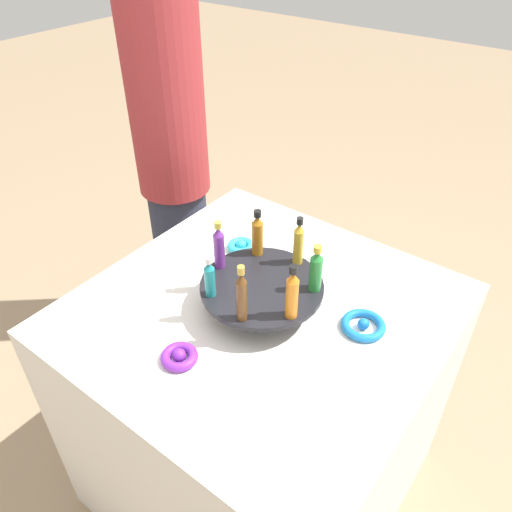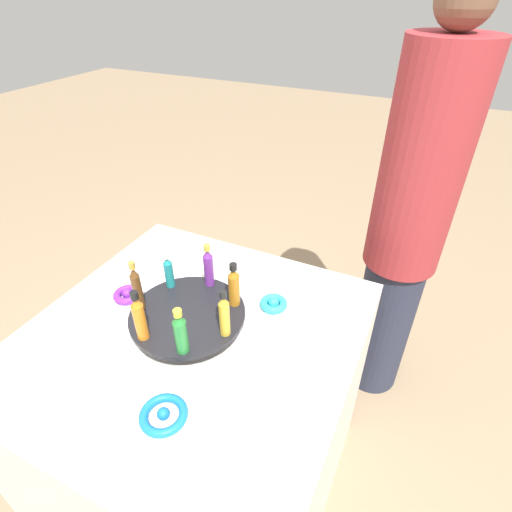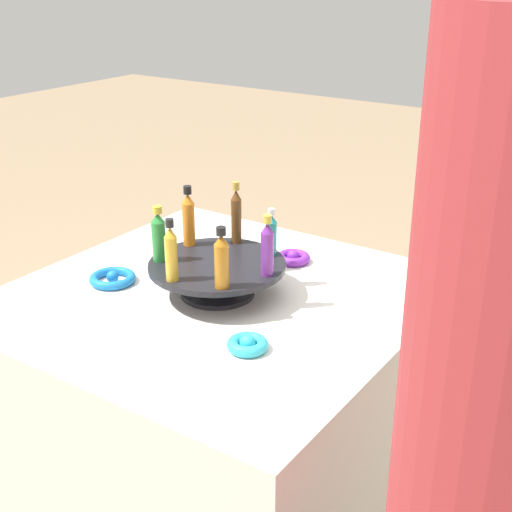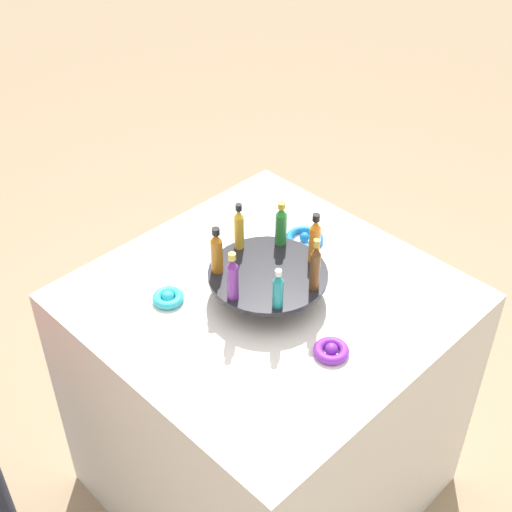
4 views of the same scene
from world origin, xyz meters
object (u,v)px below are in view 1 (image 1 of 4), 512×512
Objects in this scene: bottle_orange at (292,294)px; bottle_green at (316,270)px; ribbon_bow_purple at (179,356)px; bottle_brown at (242,296)px; ribbon_bow_teal at (241,246)px; bottle_teal at (210,278)px; ribbon_bow_blue at (363,325)px; bottle_purple at (219,247)px; person_figure at (172,155)px; bottle_gold at (299,242)px; display_stand at (262,291)px; bottle_amber at (257,234)px.

bottle_orange is 0.11m from bottle_green.
bottle_orange reaches higher than ribbon_bow_purple.
bottle_brown is 1.83× the size of ribbon_bow_teal.
bottle_teal is 1.29× the size of ribbon_bow_purple.
ribbon_bow_purple is 0.43m from ribbon_bow_blue.
bottle_purple is at bearing -125.27° from bottle_brown.
bottle_green is 0.93m from person_figure.
ribbon_bow_blue is at bearing 80.13° from bottle_gold.
bottle_teal is 1.02× the size of ribbon_bow_blue.
ribbon_bow_purple reaches higher than ribbon_bow_blue.
bottle_gold is 1.25× the size of ribbon_bow_blue.
bottle_teal is at bearing -168.45° from ribbon_bow_purple.
display_stand is 0.14m from bottle_teal.
bottle_brown is 0.31m from ribbon_bow_blue.
ribbon_bow_purple is at bearing -26.36° from bottle_green.
bottle_gold is 1.01× the size of bottle_purple.
bottle_teal is at bearing 24.53° from ribbon_bow_teal.
bottle_green is 1.57× the size of ribbon_bow_teal.
display_stand is 2.77× the size of bottle_teal.
bottle_amber is at bearing -125.27° from bottle_orange.
ribbon_bow_blue is 0.07× the size of person_figure.
bottle_amber is 0.97× the size of bottle_purple.
bottle_green is at bearing 131.87° from bottle_teal.
ribbon_bow_purple is (0.12, -0.08, -0.13)m from bottle_brown.
display_stand is at bearing -9.56° from bottle_gold.
ribbon_bow_teal is 0.43m from ribbon_bow_purple.
bottle_green is at bearing 54.73° from bottle_gold.
bottle_gold is 1.59× the size of ribbon_bow_purple.
bottle_green is 1.16× the size of bottle_teal.
bottle_brown is at bearing 80.44° from bottle_teal.
bottle_green is 0.94× the size of bottle_gold.
bottle_purple is at bearing 21.83° from ribbon_bow_teal.
bottle_gold is 0.83m from person_figure.
ribbon_bow_teal is 0.43m from ribbon_bow_blue.
bottle_brown is at bearing -22.41° from bottle_green.
ribbon_bow_blue is at bearing 140.15° from ribbon_bow_purple.
bottle_brown reaches higher than bottle_orange.
bottle_teal is at bearing -22.41° from bottle_gold.
bottle_brown is 0.11m from bottle_orange.
bottle_purple is 0.28m from ribbon_bow_purple.
display_stand is 0.86m from person_figure.
display_stand is at bearing 93.30° from bottle_purple.
display_stand is 0.15m from bottle_purple.
ribbon_bow_blue is (-0.08, 0.23, -0.04)m from display_stand.
ribbon_bow_purple is 0.05× the size of person_figure.
ribbon_bow_purple is at bearing -31.58° from bottle_brown.
bottle_brown is at bearing 3.30° from bottle_gold.
person_figure reaches higher than bottle_brown.
display_stand is 2.82× the size of ribbon_bow_blue.
bottle_amber reaches higher than ribbon_bow_blue.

